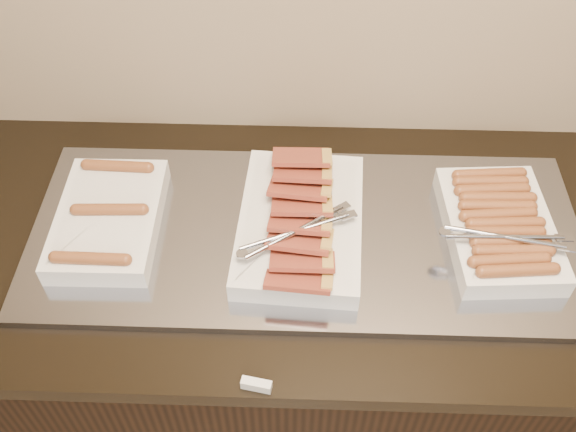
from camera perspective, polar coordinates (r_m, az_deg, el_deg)
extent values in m
cube|color=black|center=(1.80, 0.82, -11.37)|extent=(2.00, 0.70, 0.86)
cube|color=black|center=(1.43, 1.02, -2.40)|extent=(2.06, 0.76, 0.04)
cube|color=#8E919B|center=(1.41, 1.60, -1.65)|extent=(1.20, 0.50, 0.02)
cube|color=silver|center=(1.44, -15.63, -0.28)|extent=(0.22, 0.32, 0.05)
cylinder|color=brown|center=(1.34, -17.17, -3.62)|extent=(0.14, 0.03, 0.03)
cylinder|color=brown|center=(1.42, -15.59, 0.56)|extent=(0.14, 0.03, 0.03)
cylinder|color=brown|center=(1.51, -14.93, 4.30)|extent=(0.14, 0.03, 0.03)
cube|color=silver|center=(1.38, 1.11, -0.71)|extent=(0.28, 0.40, 0.05)
cube|color=#9D4832|center=(1.26, 0.95, -5.49)|extent=(0.14, 0.10, 0.04)
cube|color=#9D4832|center=(1.29, 1.29, -3.77)|extent=(0.13, 0.09, 0.04)
cube|color=#9D4832|center=(1.31, 0.99, -2.10)|extent=(0.14, 0.10, 0.04)
cube|color=#9D4832|center=(1.34, 1.08, -0.51)|extent=(0.14, 0.10, 0.04)
cube|color=#9D4832|center=(1.37, 1.26, 1.02)|extent=(0.13, 0.09, 0.04)
cube|color=#9D4832|center=(1.40, 0.97, 2.50)|extent=(0.14, 0.10, 0.04)
cube|color=#9D4832|center=(1.43, 1.33, 3.90)|extent=(0.13, 0.09, 0.04)
cube|color=#9D4832|center=(1.46, 1.17, 5.25)|extent=(0.13, 0.09, 0.04)
cube|color=silver|center=(1.44, 18.21, -1.09)|extent=(0.24, 0.34, 0.05)
cylinder|color=brown|center=(1.34, 19.76, -4.56)|extent=(0.15, 0.04, 0.03)
cylinder|color=brown|center=(1.35, 19.07, -3.74)|extent=(0.15, 0.04, 0.03)
cylinder|color=brown|center=(1.37, 19.42, -2.94)|extent=(0.15, 0.03, 0.03)
cylinder|color=brown|center=(1.38, 19.18, -2.16)|extent=(0.15, 0.04, 0.03)
cylinder|color=brown|center=(1.40, 18.74, -1.38)|extent=(0.15, 0.03, 0.03)
cylinder|color=brown|center=(1.41, 18.76, -0.63)|extent=(0.15, 0.04, 0.03)
cylinder|color=brown|center=(1.43, 18.17, 0.11)|extent=(0.15, 0.04, 0.03)
cylinder|color=brown|center=(1.44, 18.13, 0.83)|extent=(0.15, 0.03, 0.03)
cylinder|color=brown|center=(1.46, 18.16, 1.53)|extent=(0.15, 0.03, 0.03)
cylinder|color=brown|center=(1.47, 17.70, 2.24)|extent=(0.15, 0.04, 0.03)
cylinder|color=brown|center=(1.49, 17.56, 2.91)|extent=(0.15, 0.03, 0.03)
cylinder|color=brown|center=(1.51, 17.46, 3.57)|extent=(0.15, 0.04, 0.03)
cube|color=silver|center=(1.21, -2.83, -14.76)|extent=(0.06, 0.03, 0.02)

